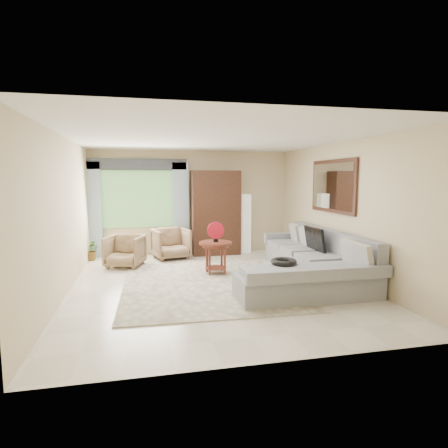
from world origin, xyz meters
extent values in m
plane|color=silver|center=(0.00, 0.00, 0.00)|extent=(6.00, 6.00, 0.00)
cube|color=beige|center=(-0.10, 0.23, 0.01)|extent=(3.13, 4.10, 0.02)
cube|color=gray|center=(2.00, 0.50, 0.20)|extent=(0.90, 2.40, 0.40)
cube|color=gray|center=(1.30, -1.10, 0.20)|extent=(2.30, 0.80, 0.40)
cube|color=gray|center=(2.35, 0.10, 0.65)|extent=(0.20, 3.20, 0.50)
cube|color=gray|center=(2.00, 1.78, 0.51)|extent=(0.90, 0.16, 0.22)
cube|color=gray|center=(1.30, -1.55, 0.49)|extent=(2.30, 0.10, 0.18)
cube|color=black|center=(2.05, 0.22, 0.72)|extent=(0.14, 0.74, 0.48)
torus|color=black|center=(1.00, -0.81, 0.55)|extent=(0.43, 0.43, 0.09)
cylinder|color=#502215|center=(0.16, 0.71, 0.63)|extent=(0.65, 0.65, 0.04)
cylinder|color=#502215|center=(0.16, 0.71, 0.29)|extent=(0.43, 0.43, 0.59)
cylinder|color=#AB1120|center=(0.16, 0.71, 0.88)|extent=(0.34, 0.03, 0.34)
imported|color=#90794E|center=(-1.64, 1.73, 0.34)|extent=(0.93, 0.95, 0.69)
imported|color=#836347|center=(-0.60, 2.35, 0.37)|extent=(0.95, 0.97, 0.73)
imported|color=#999999|center=(-2.44, 2.58, 0.25)|extent=(0.56, 0.53, 0.49)
cube|color=black|center=(0.55, 2.72, 1.05)|extent=(1.20, 0.55, 2.10)
cube|color=silver|center=(1.35, 2.78, 0.75)|extent=(0.24, 0.24, 1.50)
cube|color=#669E59|center=(-1.35, 2.97, 1.40)|extent=(1.80, 0.04, 1.40)
cube|color=#9EB7CC|center=(-2.40, 2.88, 1.15)|extent=(0.40, 0.08, 2.30)
cube|color=#9EB7CC|center=(-0.30, 2.88, 1.15)|extent=(0.40, 0.08, 2.30)
cube|color=#1E232D|center=(-1.35, 2.90, 2.25)|extent=(2.40, 0.12, 0.26)
cube|color=black|center=(2.47, 0.35, 1.75)|extent=(0.04, 1.70, 1.05)
cube|color=white|center=(2.45, 0.35, 1.75)|extent=(0.02, 1.54, 0.90)
camera|label=1|loc=(-1.26, -6.48, 1.90)|focal=30.00mm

